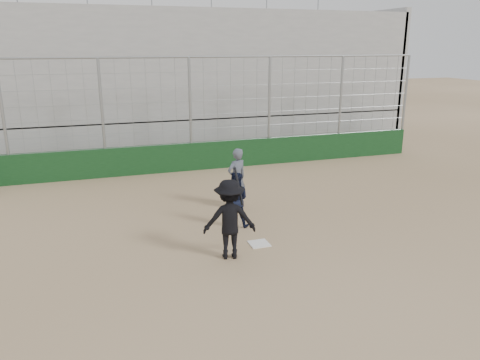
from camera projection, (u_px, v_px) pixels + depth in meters
name	position (u px, v px, depth m)	size (l,w,h in m)	color
ground	(259.00, 244.00, 10.73)	(90.00, 90.00, 0.00)	olive
home_plate	(259.00, 244.00, 10.72)	(0.44, 0.44, 0.02)	white
backstop	(191.00, 144.00, 16.84)	(18.10, 0.25, 4.04)	#103516
bleachers	(166.00, 79.00, 20.81)	(20.25, 6.70, 6.98)	gray
batter_at_plate	(230.00, 219.00, 9.85)	(1.23, 0.87, 1.88)	black
catcher_crouched	(235.00, 208.00, 11.63)	(0.84, 0.76, 0.98)	black
umpire	(237.00, 181.00, 12.94)	(0.62, 0.41, 1.53)	#4A515E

